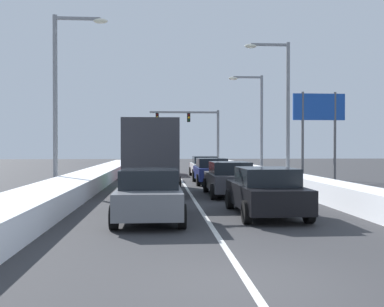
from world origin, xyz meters
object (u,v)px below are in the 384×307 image
(sedan_gray_center_lane_nearest, at_px, (150,194))
(street_lamp_right_mid, at_px, (257,115))
(sedan_navy_right_lane_third, at_px, (211,171))
(sedan_white_right_lane_fourth, at_px, (204,166))
(sedan_black_right_lane_nearest, at_px, (265,191))
(sedan_charcoal_right_lane_second, at_px, (229,178))
(traffic_light_gantry, at_px, (197,126))
(street_lamp_left_mid, at_px, (62,87))
(street_lamp_right_near, at_px, (282,100))
(box_truck_center_lane_second, at_px, (152,153))
(suv_red_center_lane_fourth, at_px, (158,162))
(sedan_maroon_center_lane_third, at_px, (153,168))
(roadside_sign_right, at_px, (319,116))

(sedan_gray_center_lane_nearest, relative_size, street_lamp_right_mid, 0.59)
(sedan_navy_right_lane_third, distance_m, street_lamp_right_mid, 9.52)
(sedan_white_right_lane_fourth, bearing_deg, street_lamp_right_mid, 19.90)
(sedan_black_right_lane_nearest, height_order, sedan_gray_center_lane_nearest, same)
(sedan_black_right_lane_nearest, bearing_deg, sedan_charcoal_right_lane_second, 92.27)
(street_lamp_right_mid, bearing_deg, traffic_light_gantry, 103.34)
(street_lamp_right_mid, relative_size, street_lamp_left_mid, 0.89)
(sedan_black_right_lane_nearest, bearing_deg, street_lamp_right_near, 72.16)
(street_lamp_right_mid, bearing_deg, box_truck_center_lane_second, -122.02)
(suv_red_center_lane_fourth, bearing_deg, sedan_navy_right_lane_third, -71.39)
(sedan_white_right_lane_fourth, xyz_separation_m, sedan_gray_center_lane_nearest, (-3.52, -18.99, 0.00))
(sedan_maroon_center_lane_third, xyz_separation_m, street_lamp_right_mid, (7.88, 4.10, 3.86))
(box_truck_center_lane_second, height_order, street_lamp_left_mid, street_lamp_left_mid)
(sedan_charcoal_right_lane_second, relative_size, suv_red_center_lane_fourth, 0.92)
(sedan_charcoal_right_lane_second, xyz_separation_m, roadside_sign_right, (6.50, 6.67, 3.25))
(sedan_black_right_lane_nearest, bearing_deg, traffic_light_gantry, 88.93)
(sedan_charcoal_right_lane_second, relative_size, sedan_gray_center_lane_nearest, 1.00)
(sedan_black_right_lane_nearest, height_order, roadside_sign_right, roadside_sign_right)
(sedan_charcoal_right_lane_second, relative_size, street_lamp_right_mid, 0.59)
(sedan_white_right_lane_fourth, bearing_deg, box_truck_center_lane_second, -108.24)
(sedan_gray_center_lane_nearest, height_order, box_truck_center_lane_second, box_truck_center_lane_second)
(suv_red_center_lane_fourth, height_order, traffic_light_gantry, traffic_light_gantry)
(suv_red_center_lane_fourth, bearing_deg, sedan_black_right_lane_nearest, -80.96)
(sedan_gray_center_lane_nearest, distance_m, suv_red_center_lane_fourth, 22.38)
(sedan_maroon_center_lane_third, relative_size, suv_red_center_lane_fourth, 0.92)
(traffic_light_gantry, bearing_deg, sedan_charcoal_right_lane_second, -91.76)
(sedan_maroon_center_lane_third, bearing_deg, sedan_black_right_lane_nearest, -76.44)
(sedan_black_right_lane_nearest, relative_size, box_truck_center_lane_second, 0.63)
(box_truck_center_lane_second, height_order, street_lamp_right_near, street_lamp_right_near)
(sedan_white_right_lane_fourth, distance_m, sedan_maroon_center_lane_third, 4.52)
(street_lamp_right_near, height_order, street_lamp_left_mid, street_lamp_left_mid)
(sedan_navy_right_lane_third, bearing_deg, suv_red_center_lane_fourth, 108.61)
(sedan_gray_center_lane_nearest, relative_size, street_lamp_right_near, 0.55)
(street_lamp_right_near, bearing_deg, box_truck_center_lane_second, -150.78)
(sedan_charcoal_right_lane_second, height_order, sedan_maroon_center_lane_third, same)
(sedan_maroon_center_lane_third, xyz_separation_m, roadside_sign_right, (10.08, -3.27, 3.25))
(sedan_maroon_center_lane_third, height_order, traffic_light_gantry, traffic_light_gantry)
(sedan_black_right_lane_nearest, relative_size, sedan_gray_center_lane_nearest, 1.00)
(sedan_navy_right_lane_third, height_order, roadside_sign_right, roadside_sign_right)
(sedan_maroon_center_lane_third, bearing_deg, sedan_navy_right_lane_third, -44.32)
(sedan_black_right_lane_nearest, height_order, box_truck_center_lane_second, box_truck_center_lane_second)
(sedan_gray_center_lane_nearest, xyz_separation_m, street_lamp_right_near, (7.37, 12.24, 4.16))
(box_truck_center_lane_second, bearing_deg, street_lamp_left_mid, 168.18)
(suv_red_center_lane_fourth, bearing_deg, sedan_white_right_lane_fourth, -45.24)
(sedan_black_right_lane_nearest, bearing_deg, suv_red_center_lane_fourth, 99.04)
(sedan_charcoal_right_lane_second, height_order, street_lamp_right_near, street_lamp_right_near)
(sedan_white_right_lane_fourth, distance_m, box_truck_center_lane_second, 11.56)
(sedan_black_right_lane_nearest, relative_size, traffic_light_gantry, 0.60)
(sedan_maroon_center_lane_third, relative_size, street_lamp_right_near, 0.55)
(sedan_charcoal_right_lane_second, relative_size, box_truck_center_lane_second, 0.63)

